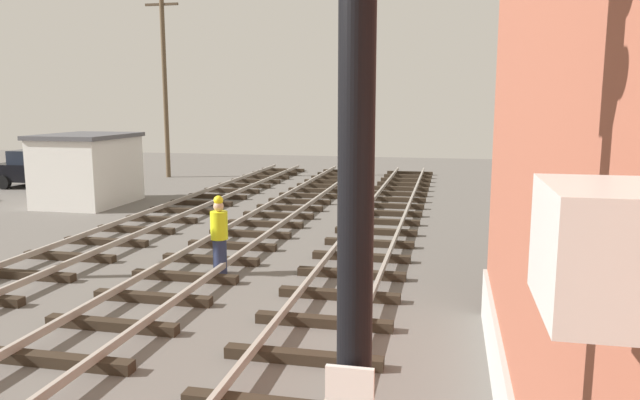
% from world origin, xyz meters
% --- Properties ---
extents(signal_mast, '(0.36, 0.40, 5.87)m').
position_xyz_m(signal_mast, '(2.21, 0.55, 3.66)').
color(signal_mast, black).
rests_on(signal_mast, ground).
extents(control_hut, '(3.00, 3.80, 2.76)m').
position_xyz_m(control_hut, '(-11.16, 18.60, 1.39)').
color(control_hut, silver).
rests_on(control_hut, ground).
extents(parked_car_black, '(4.20, 2.04, 1.76)m').
position_xyz_m(parked_car_black, '(-16.10, 22.34, 0.90)').
color(parked_car_black, black).
rests_on(parked_car_black, ground).
extents(utility_pole_far, '(1.80, 0.24, 9.32)m').
position_xyz_m(utility_pole_far, '(-12.04, 27.24, 4.85)').
color(utility_pole_far, brown).
rests_on(utility_pole_far, ground).
extents(track_worker_foreground, '(0.40, 0.40, 1.87)m').
position_xyz_m(track_worker_foreground, '(-2.49, 10.47, 0.93)').
color(track_worker_foreground, '#262D4C').
rests_on(track_worker_foreground, ground).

